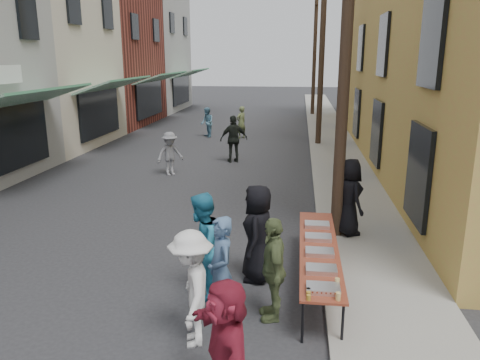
% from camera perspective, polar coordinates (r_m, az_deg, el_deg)
% --- Properties ---
extents(ground, '(120.00, 120.00, 0.00)m').
position_cam_1_polar(ground, '(9.22, -15.40, -12.46)').
color(ground, '#28282B').
rests_on(ground, ground).
extents(sidewalk, '(2.20, 60.00, 0.10)m').
position_cam_1_polar(sidewalk, '(22.95, 11.22, 4.27)').
color(sidewalk, gray).
rests_on(sidewalk, ground).
extents(storefront_row, '(8.00, 37.00, 9.00)m').
position_cam_1_polar(storefront_row, '(26.15, -24.23, 13.54)').
color(storefront_row, maroon).
rests_on(storefront_row, ground).
extents(utility_pole_near, '(0.26, 0.26, 9.00)m').
position_cam_1_polar(utility_pole_near, '(10.57, 12.84, 16.41)').
color(utility_pole_near, '#2D2116').
rests_on(utility_pole_near, ground).
extents(utility_pole_mid, '(0.26, 0.26, 9.00)m').
position_cam_1_polar(utility_pole_mid, '(22.54, 9.96, 15.53)').
color(utility_pole_mid, '#2D2116').
rests_on(utility_pole_mid, ground).
extents(utility_pole_far, '(0.26, 0.26, 9.00)m').
position_cam_1_polar(utility_pole_far, '(34.53, 9.09, 15.25)').
color(utility_pole_far, '#2D2116').
rests_on(utility_pole_far, ground).
extents(serving_table, '(0.70, 4.00, 0.75)m').
position_cam_1_polar(serving_table, '(8.80, 9.59, -8.36)').
color(serving_table, maroon).
rests_on(serving_table, ground).
extents(catering_tray_sausage, '(0.50, 0.33, 0.08)m').
position_cam_1_polar(catering_tray_sausage, '(7.27, 10.10, -12.89)').
color(catering_tray_sausage, maroon).
rests_on(catering_tray_sausage, serving_table).
extents(catering_tray_foil_b, '(0.50, 0.33, 0.08)m').
position_cam_1_polar(catering_tray_foil_b, '(7.85, 9.89, -10.69)').
color(catering_tray_foil_b, '#B2B2B7').
rests_on(catering_tray_foil_b, serving_table).
extents(catering_tray_buns, '(0.50, 0.33, 0.08)m').
position_cam_1_polar(catering_tray_buns, '(8.49, 9.69, -8.67)').
color(catering_tray_buns, tan).
rests_on(catering_tray_buns, serving_table).
extents(catering_tray_foil_d, '(0.50, 0.33, 0.08)m').
position_cam_1_polar(catering_tray_foil_d, '(9.14, 9.52, -6.93)').
color(catering_tray_foil_d, '#B2B2B7').
rests_on(catering_tray_foil_d, serving_table).
extents(catering_tray_buns_end, '(0.50, 0.33, 0.08)m').
position_cam_1_polar(catering_tray_buns_end, '(9.79, 9.38, -5.41)').
color(catering_tray_buns_end, tan).
rests_on(catering_tray_buns_end, serving_table).
extents(condiment_jar_a, '(0.07, 0.07, 0.08)m').
position_cam_1_polar(condiment_jar_a, '(7.00, 8.36, -13.99)').
color(condiment_jar_a, '#A57F26').
rests_on(condiment_jar_a, serving_table).
extents(condiment_jar_b, '(0.07, 0.07, 0.08)m').
position_cam_1_polar(condiment_jar_b, '(7.09, 8.35, -13.60)').
color(condiment_jar_b, '#A57F26').
rests_on(condiment_jar_b, serving_table).
extents(condiment_jar_c, '(0.07, 0.07, 0.08)m').
position_cam_1_polar(condiment_jar_c, '(7.17, 8.34, -13.22)').
color(condiment_jar_c, '#A57F26').
rests_on(condiment_jar_c, serving_table).
extents(cup_stack, '(0.08, 0.08, 0.12)m').
position_cam_1_polar(cup_stack, '(7.06, 11.87, -13.71)').
color(cup_stack, tan).
rests_on(cup_stack, serving_table).
extents(guest_front_a, '(0.64, 0.95, 1.87)m').
position_cam_1_polar(guest_front_a, '(8.82, 2.19, -6.51)').
color(guest_front_a, black).
rests_on(guest_front_a, ground).
extents(guest_front_b, '(0.67, 0.77, 1.77)m').
position_cam_1_polar(guest_front_b, '(7.48, -2.36, -11.01)').
color(guest_front_b, '#466389').
rests_on(guest_front_b, ground).
extents(guest_front_c, '(0.89, 1.05, 1.91)m').
position_cam_1_polar(guest_front_c, '(8.21, -4.70, -8.09)').
color(guest_front_c, teal).
rests_on(guest_front_c, ground).
extents(guest_front_d, '(0.90, 1.26, 1.77)m').
position_cam_1_polar(guest_front_d, '(7.00, -5.94, -13.03)').
color(guest_front_d, silver).
rests_on(guest_front_d, ground).
extents(guest_front_e, '(0.59, 1.07, 1.73)m').
position_cam_1_polar(guest_front_e, '(7.62, 4.06, -10.74)').
color(guest_front_e, '#546239').
rests_on(guest_front_e, ground).
extents(guest_queue_back, '(1.12, 1.65, 1.71)m').
position_cam_1_polar(guest_queue_back, '(5.81, -1.70, -19.69)').
color(guest_queue_back, maroon).
rests_on(guest_queue_back, ground).
extents(server, '(0.88, 1.04, 1.80)m').
position_cam_1_polar(server, '(11.11, 13.16, -2.01)').
color(server, black).
rests_on(server, sidewalk).
extents(passerby_left, '(1.14, 1.10, 1.56)m').
position_cam_1_polar(passerby_left, '(16.88, -8.53, 3.18)').
color(passerby_left, slate).
rests_on(passerby_left, ground).
extents(passerby_mid, '(1.20, 0.83, 1.89)m').
position_cam_1_polar(passerby_mid, '(18.78, -0.76, 5.02)').
color(passerby_mid, black).
rests_on(passerby_mid, ground).
extents(passerby_right, '(0.69, 0.72, 1.66)m').
position_cam_1_polar(passerby_right, '(24.40, 0.14, 7.03)').
color(passerby_right, '#58653A').
rests_on(passerby_right, ground).
extents(passerby_far, '(0.88, 0.95, 1.57)m').
position_cam_1_polar(passerby_far, '(24.83, -4.03, 7.02)').
color(passerby_far, '#5588A4').
rests_on(passerby_far, ground).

